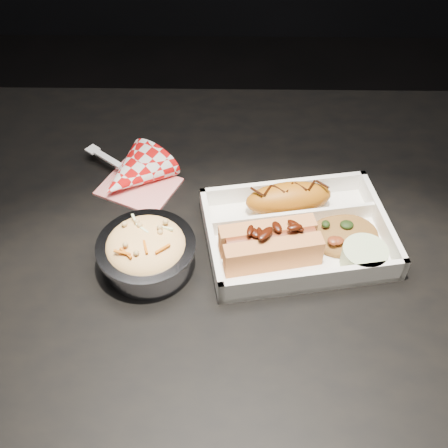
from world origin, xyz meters
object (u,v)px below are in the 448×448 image
at_px(food_tray, 297,236).
at_px(fried_pastry, 289,198).
at_px(dining_table, 250,290).
at_px(napkin_fork, 132,175).
at_px(foil_coleslaw_cup, 146,250).
at_px(hotdog, 270,243).

xyz_separation_m(food_tray, fried_pastry, (-0.01, 0.05, 0.02)).
xyz_separation_m(dining_table, food_tray, (0.06, 0.02, 0.10)).
height_order(dining_table, napkin_fork, napkin_fork).
bearing_deg(fried_pastry, dining_table, -125.25).
relative_size(food_tray, napkin_fork, 1.71).
xyz_separation_m(food_tray, foil_coleslaw_cup, (-0.20, -0.05, 0.02)).
bearing_deg(fried_pastry, hotdog, -108.87).
distance_m(fried_pastry, hotdog, 0.09).
xyz_separation_m(fried_pastry, foil_coleslaw_cup, (-0.19, -0.10, 0.00)).
bearing_deg(dining_table, food_tray, 17.66).
xyz_separation_m(dining_table, hotdog, (0.02, -0.01, 0.12)).
bearing_deg(napkin_fork, fried_pastry, 23.66).
relative_size(food_tray, foil_coleslaw_cup, 2.12).
bearing_deg(food_tray, dining_table, -172.23).
bearing_deg(fried_pastry, foil_coleslaw_cup, -151.95).
bearing_deg(hotdog, dining_table, 135.41).
distance_m(dining_table, fried_pastry, 0.15).
xyz_separation_m(hotdog, foil_coleslaw_cup, (-0.16, -0.01, -0.00)).
distance_m(food_tray, foil_coleslaw_cup, 0.21).
xyz_separation_m(foil_coleslaw_cup, napkin_fork, (-0.04, 0.17, -0.02)).
relative_size(dining_table, hotdog, 8.55).
bearing_deg(napkin_fork, dining_table, 1.83).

